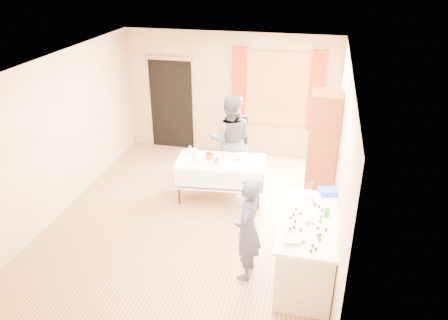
% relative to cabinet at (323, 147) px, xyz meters
% --- Properties ---
extents(floor, '(4.50, 5.50, 0.02)m').
position_rel_cabinet_xyz_m(floor, '(-1.99, -1.17, -0.99)').
color(floor, '#9E7047').
rests_on(floor, ground).
extents(ceiling, '(4.50, 5.50, 0.02)m').
position_rel_cabinet_xyz_m(ceiling, '(-1.99, -1.17, 1.63)').
color(ceiling, white).
rests_on(ceiling, floor).
extents(wall_back, '(4.50, 0.02, 2.60)m').
position_rel_cabinet_xyz_m(wall_back, '(-1.99, 1.59, 0.32)').
color(wall_back, tan).
rests_on(wall_back, floor).
extents(wall_front, '(4.50, 0.02, 2.60)m').
position_rel_cabinet_xyz_m(wall_front, '(-1.99, -3.93, 0.32)').
color(wall_front, tan).
rests_on(wall_front, floor).
extents(wall_left, '(0.02, 5.50, 2.60)m').
position_rel_cabinet_xyz_m(wall_left, '(-4.25, -1.17, 0.32)').
color(wall_left, tan).
rests_on(wall_left, floor).
extents(wall_right, '(0.02, 5.50, 2.60)m').
position_rel_cabinet_xyz_m(wall_right, '(0.27, -1.17, 0.32)').
color(wall_right, tan).
rests_on(wall_right, floor).
extents(window_frame, '(1.32, 0.06, 1.52)m').
position_rel_cabinet_xyz_m(window_frame, '(-0.99, 1.55, 0.52)').
color(window_frame, olive).
rests_on(window_frame, wall_back).
extents(window_pane, '(1.20, 0.02, 1.40)m').
position_rel_cabinet_xyz_m(window_pane, '(-0.99, 1.53, 0.52)').
color(window_pane, white).
rests_on(window_pane, wall_back).
extents(curtain_left, '(0.28, 0.06, 1.65)m').
position_rel_cabinet_xyz_m(curtain_left, '(-1.77, 1.50, 0.52)').
color(curtain_left, maroon).
rests_on(curtain_left, wall_back).
extents(curtain_right, '(0.28, 0.06, 1.65)m').
position_rel_cabinet_xyz_m(curtain_right, '(-0.21, 1.50, 0.52)').
color(curtain_right, maroon).
rests_on(curtain_right, wall_back).
extents(doorway, '(0.95, 0.04, 2.00)m').
position_rel_cabinet_xyz_m(doorway, '(-3.29, 1.56, 0.02)').
color(doorway, black).
rests_on(doorway, floor).
extents(door_lintel, '(1.05, 0.06, 0.08)m').
position_rel_cabinet_xyz_m(door_lintel, '(-3.29, 1.53, 1.04)').
color(door_lintel, olive).
rests_on(door_lintel, wall_back).
extents(cabinet, '(0.50, 0.60, 1.95)m').
position_rel_cabinet_xyz_m(cabinet, '(0.00, 0.00, 0.00)').
color(cabinet, brown).
rests_on(cabinet, floor).
extents(counter, '(0.75, 1.59, 0.91)m').
position_rel_cabinet_xyz_m(counter, '(-0.10, -2.24, -0.52)').
color(counter, beige).
rests_on(counter, floor).
extents(party_table, '(1.61, 0.95, 0.75)m').
position_rel_cabinet_xyz_m(party_table, '(-1.70, -0.45, -0.53)').
color(party_table, black).
rests_on(party_table, floor).
extents(chair, '(0.56, 0.56, 1.11)m').
position_rel_cabinet_xyz_m(chair, '(-1.65, 0.68, -0.65)').
color(chair, black).
rests_on(chair, floor).
extents(girl, '(0.56, 0.39, 1.48)m').
position_rel_cabinet_xyz_m(girl, '(-0.88, -2.37, -0.24)').
color(girl, '#2C2F4A').
rests_on(girl, floor).
extents(woman, '(0.98, 0.83, 1.73)m').
position_rel_cabinet_xyz_m(woman, '(-1.67, 0.22, -0.11)').
color(woman, black).
rests_on(woman, floor).
extents(soda_can, '(0.08, 0.08, 0.12)m').
position_rel_cabinet_xyz_m(soda_can, '(0.11, -2.12, -0.01)').
color(soda_can, '#127921').
rests_on(soda_can, counter).
extents(mixing_bowl, '(0.34, 0.34, 0.06)m').
position_rel_cabinet_xyz_m(mixing_bowl, '(-0.29, -2.75, -0.04)').
color(mixing_bowl, white).
rests_on(mixing_bowl, counter).
extents(foam_block, '(0.17, 0.14, 0.08)m').
position_rel_cabinet_xyz_m(foam_block, '(-0.15, -1.67, -0.03)').
color(foam_block, white).
rests_on(foam_block, counter).
extents(blue_basket, '(0.34, 0.27, 0.08)m').
position_rel_cabinet_xyz_m(blue_basket, '(0.14, -1.51, -0.03)').
color(blue_basket, blue).
rests_on(blue_basket, counter).
extents(pitcher, '(0.13, 0.13, 0.22)m').
position_rel_cabinet_xyz_m(pitcher, '(-2.12, -0.60, -0.12)').
color(pitcher, silver).
rests_on(pitcher, party_table).
extents(cup_red, '(0.15, 0.15, 0.11)m').
position_rel_cabinet_xyz_m(cup_red, '(-1.91, -0.45, -0.17)').
color(cup_red, red).
rests_on(cup_red, party_table).
extents(cup_rainbow, '(0.15, 0.15, 0.10)m').
position_rel_cabinet_xyz_m(cup_rainbow, '(-1.74, -0.60, -0.18)').
color(cup_rainbow, red).
rests_on(cup_rainbow, party_table).
extents(small_bowl, '(0.23, 0.23, 0.05)m').
position_rel_cabinet_xyz_m(small_bowl, '(-1.42, -0.34, -0.20)').
color(small_bowl, white).
rests_on(small_bowl, party_table).
extents(pastry_tray, '(0.29, 0.21, 0.02)m').
position_rel_cabinet_xyz_m(pastry_tray, '(-1.17, -0.53, -0.22)').
color(pastry_tray, white).
rests_on(pastry_tray, party_table).
extents(bottle, '(0.10, 0.10, 0.17)m').
position_rel_cabinet_xyz_m(bottle, '(-2.29, -0.33, -0.14)').
color(bottle, white).
rests_on(bottle, party_table).
extents(cake_balls, '(0.49, 1.16, 0.04)m').
position_rel_cabinet_xyz_m(cake_balls, '(-0.10, -2.38, -0.05)').
color(cake_balls, '#3F2314').
rests_on(cake_balls, counter).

